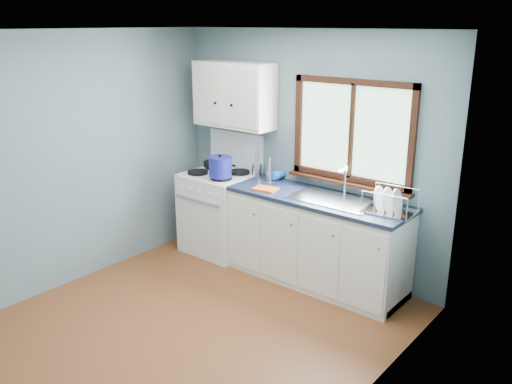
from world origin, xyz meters
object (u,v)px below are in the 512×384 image
Objects in this scene: base_cabinets at (316,244)px; dish_rack at (389,206)px; gas_range at (220,210)px; sink at (333,206)px; thermos at (269,169)px; stockpot at (220,167)px; utensil_crock at (257,170)px; skillet at (215,164)px.

base_cabinets is 0.94m from dish_rack.
gas_range reaches higher than base_cabinets.
sink is (0.18, -0.00, 0.45)m from base_cabinets.
dish_rack is (0.56, 0.01, 0.12)m from sink.
thermos is at bearing 13.56° from gas_range.
stockpot is (-1.31, -0.18, 0.21)m from sink.
gas_range reaches higher than stockpot.
utensil_crock is 1.68m from dish_rack.
utensil_crock is (0.38, 0.21, 0.50)m from gas_range.
dish_rack is at bearing 1.51° from sink.
dish_rack is at bearing -4.38° from thermos.
gas_range is 0.66m from utensil_crock.
gas_range reaches higher than utensil_crock.
stockpot is at bearing -170.86° from base_cabinets.
thermos is 1.46m from dish_rack.
dish_rack is (1.88, 0.20, -0.09)m from stockpot.
gas_range is 2.11m from dish_rack.
thermos is at bearing 169.93° from base_cabinets.
utensil_crock is (0.57, 0.08, 0.01)m from skillet.
sink is at bearing 176.84° from dish_rack.
stockpot is at bearing -144.21° from thermos.
dish_rack is (0.74, 0.01, 0.57)m from base_cabinets.
base_cabinets is at bearing 176.45° from dish_rack.
skillet is at bearing 175.71° from base_cabinets.
gas_range is 5.03× the size of thermos.
utensil_crock is (-0.92, 0.19, 0.59)m from base_cabinets.
utensil_crock is at bearing 60.41° from stockpot.
sink is 1.13m from utensil_crock.
sink is (1.49, 0.02, 0.37)m from gas_range.
gas_range reaches higher than skillet.
gas_range is 4.86× the size of stockpot.
stockpot is at bearing -178.68° from dish_rack.
thermos is (0.78, 0.01, 0.07)m from skillet.
sink is 1.82× the size of dish_rack.
utensil_crock reaches higher than thermos.
gas_range is 1.31m from base_cabinets.
base_cabinets is 0.97m from thermos.
utensil_crock reaches higher than base_cabinets.
thermos is at bearing 171.92° from sink.
gas_range is at bearing 136.28° from stockpot.
sink is at bearing 7.88° from stockpot.
dish_rack reaches higher than base_cabinets.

